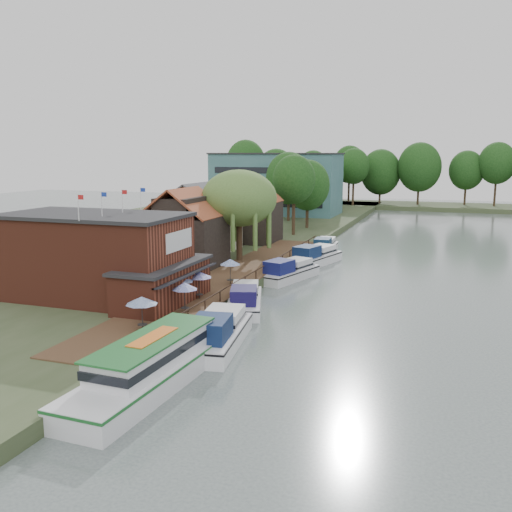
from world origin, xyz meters
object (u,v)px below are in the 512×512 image
(cruiser_3, at_px, (315,254))
(cruiser_4, at_px, (325,245))
(umbrella_0, at_px, (142,313))
(cruiser_2, at_px, (289,269))
(umbrella_2, at_px, (180,289))
(hotel_block, at_px, (276,183))
(umbrella_3, at_px, (199,285))
(umbrella_1, at_px, (185,298))
(cruiser_0, at_px, (218,328))
(swan, at_px, (174,376))
(pub, at_px, (115,257))
(willow, at_px, (239,216))
(cottage_a, at_px, (184,228))
(umbrella_4, at_px, (230,271))
(cruiser_1, at_px, (245,296))
(tour_boat, at_px, (147,364))
(cottage_c, at_px, (252,211))
(cottage_b, at_px, (198,217))

(cruiser_3, xyz_separation_m, cruiser_4, (-0.68, 8.47, -0.15))
(umbrella_0, relative_size, cruiser_2, 0.24)
(cruiser_3, bearing_deg, umbrella_2, -86.44)
(umbrella_2, height_order, cruiser_3, umbrella_2)
(hotel_block, distance_m, umbrella_3, 70.52)
(umbrella_1, height_order, cruiser_0, umbrella_1)
(umbrella_0, height_order, cruiser_3, umbrella_0)
(swan, bearing_deg, umbrella_1, 112.85)
(pub, xyz_separation_m, willow, (3.50, 20.00, 1.56))
(cottage_a, height_order, willow, willow)
(umbrella_4, xyz_separation_m, cruiser_3, (3.96, 17.40, -1.04))
(cruiser_3, bearing_deg, umbrella_0, -82.74)
(hotel_block, distance_m, umbrella_0, 79.43)
(willow, height_order, cruiser_0, willow)
(hotel_block, relative_size, umbrella_4, 10.69)
(willow, distance_m, swan, 33.31)
(cruiser_1, relative_size, swan, 21.91)
(cottage_a, distance_m, swan, 29.99)
(cruiser_4, bearing_deg, hotel_block, 113.05)
(umbrella_2, bearing_deg, cottage_a, 115.09)
(willow, bearing_deg, pub, -99.93)
(umbrella_3, bearing_deg, umbrella_4, 86.31)
(cruiser_2, height_order, cruiser_3, cruiser_3)
(tour_boat, bearing_deg, cruiser_2, 92.89)
(cottage_c, xyz_separation_m, umbrella_1, (7.47, -36.03, -2.96))
(cruiser_3, bearing_deg, cottage_a, -123.47)
(umbrella_3, bearing_deg, swan, -70.78)
(cruiser_1, relative_size, cruiser_2, 0.98)
(cottage_a, distance_m, cruiser_3, 16.59)
(umbrella_0, relative_size, umbrella_4, 1.00)
(hotel_block, height_order, umbrella_2, hotel_block)
(cottage_c, bearing_deg, cruiser_4, 0.74)
(cottage_c, bearing_deg, umbrella_0, -80.83)
(umbrella_4, bearing_deg, umbrella_3, -93.69)
(cottage_a, xyz_separation_m, swan, (12.57, -26.76, -5.03))
(cottage_c, bearing_deg, cruiser_3, -37.00)
(swan, bearing_deg, cottage_b, 112.96)
(hotel_block, bearing_deg, cruiser_3, -67.20)
(hotel_block, relative_size, cottage_a, 2.95)
(hotel_block, height_order, cruiser_0, hotel_block)
(umbrella_3, xyz_separation_m, swan, (4.87, -13.96, -2.07))
(willow, distance_m, umbrella_1, 22.72)
(umbrella_4, bearing_deg, pub, -130.63)
(umbrella_0, distance_m, umbrella_4, 15.20)
(umbrella_2, xyz_separation_m, umbrella_3, (0.80, 1.94, 0.00))
(cruiser_1, bearing_deg, cruiser_0, -98.66)
(cruiser_2, bearing_deg, tour_boat, -73.39)
(umbrella_2, xyz_separation_m, cruiser_1, (4.23, 3.76, -1.12))
(umbrella_1, bearing_deg, cottage_a, 116.45)
(umbrella_0, xyz_separation_m, umbrella_3, (0.10, 9.12, 0.00))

